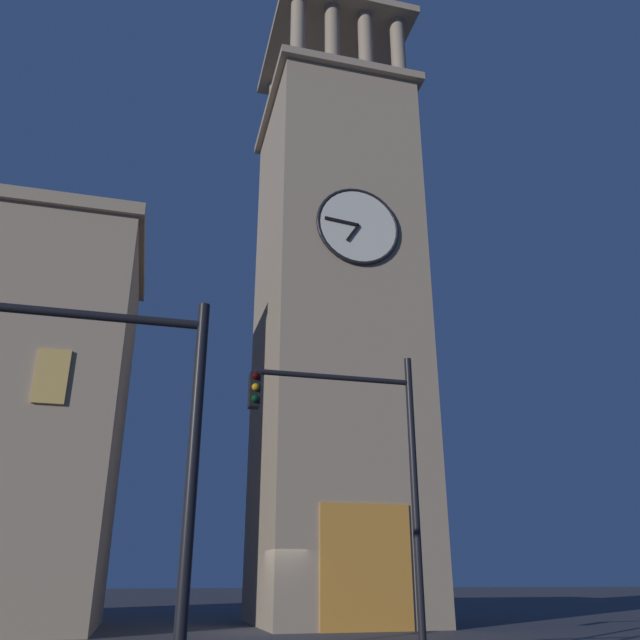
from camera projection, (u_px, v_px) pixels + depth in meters
ground_plane at (265, 633)px, 20.32m from camera, size 200.00×200.00×0.00m
clocktower at (335, 318)px, 28.32m from camera, size 6.80×7.59×30.53m
traffic_signal_near at (364, 452)px, 13.74m from camera, size 3.73×0.41×6.32m
traffic_signal_mid at (113, 419)px, 8.11m from camera, size 3.12×0.41×5.17m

